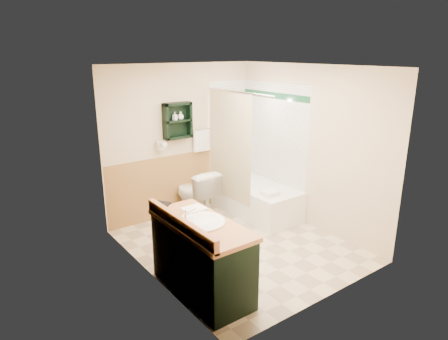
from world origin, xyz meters
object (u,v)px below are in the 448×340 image
(soap_bottle_a, at_px, (175,118))
(bathtub, at_px, (256,199))
(vanity_book, at_px, (158,199))
(hair_dryer, at_px, (160,145))
(toilet, at_px, (195,195))
(soap_bottle_b, at_px, (181,116))
(wall_shelf, at_px, (178,121))
(vanity, at_px, (202,257))

(soap_bottle_a, bearing_deg, bathtub, -32.52)
(vanity_book, bearing_deg, hair_dryer, 28.17)
(toilet, bearing_deg, hair_dryer, -36.96)
(vanity_book, bearing_deg, soap_bottle_b, 17.51)
(wall_shelf, relative_size, bathtub, 0.37)
(hair_dryer, relative_size, vanity, 0.18)
(toilet, xyz_separation_m, soap_bottle_a, (-0.17, 0.26, 1.19))
(bathtub, xyz_separation_m, vanity_book, (-2.08, -0.66, 0.69))
(toilet, bearing_deg, wall_shelf, -67.58)
(soap_bottle_b, bearing_deg, wall_shelf, 174.50)
(bathtub, distance_m, toilet, 1.01)
(bathtub, relative_size, vanity_book, 7.43)
(toilet, bearing_deg, vanity_book, 39.94)
(toilet, relative_size, vanity_book, 4.04)
(soap_bottle_b, bearing_deg, hair_dryer, 175.13)
(wall_shelf, relative_size, hair_dryer, 2.29)
(hair_dryer, distance_m, vanity_book, 1.59)
(vanity_book, bearing_deg, soap_bottle_a, 20.11)
(vanity, relative_size, vanity_book, 6.51)
(hair_dryer, xyz_separation_m, vanity_book, (-0.76, -1.37, -0.27))
(wall_shelf, relative_size, vanity_book, 2.73)
(soap_bottle_a, bearing_deg, toilet, -56.81)
(hair_dryer, relative_size, vanity_book, 1.19)
(wall_shelf, relative_size, soap_bottle_b, 4.58)
(soap_bottle_b, bearing_deg, vanity_book, -129.65)
(bathtub, xyz_separation_m, toilet, (-0.90, 0.42, 0.15))
(soap_bottle_a, bearing_deg, soap_bottle_b, 0.00)
(bathtub, bearing_deg, hair_dryer, 151.70)
(wall_shelf, xyz_separation_m, toilet, (0.12, -0.27, -1.15))
(toilet, height_order, vanity_book, vanity_book)
(toilet, relative_size, soap_bottle_a, 6.66)
(vanity, distance_m, soap_bottle_b, 2.51)
(vanity, bearing_deg, wall_shelf, 65.92)
(bathtub, bearing_deg, soap_bottle_b, 144.91)
(wall_shelf, bearing_deg, soap_bottle_b, -5.50)
(wall_shelf, height_order, hair_dryer, wall_shelf)
(toilet, xyz_separation_m, soap_bottle_b, (-0.07, 0.26, 1.21))
(bathtub, distance_m, soap_bottle_a, 1.85)
(vanity_book, bearing_deg, wall_shelf, 18.95)
(vanity, bearing_deg, soap_bottle_a, 67.00)
(bathtub, bearing_deg, toilet, 154.88)
(hair_dryer, height_order, vanity_book, hair_dryer)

